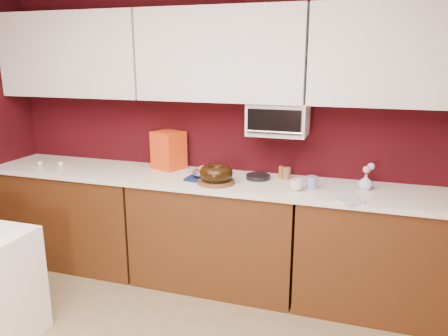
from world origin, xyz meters
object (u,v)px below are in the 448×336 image
flower_vase (366,181)px  pandoro_box (169,150)px  toaster_oven (278,119)px  foil_ham_nest (204,173)px  blue_jar (312,182)px  coffee_mug (296,184)px  bundt_cake (216,173)px

flower_vase → pandoro_box: bearing=175.7°
toaster_oven → foil_ham_nest: bearing=-158.1°
pandoro_box → flower_vase: size_ratio=2.52×
pandoro_box → blue_jar: 1.27m
toaster_oven → foil_ham_nest: toaster_oven is taller
coffee_mug → foil_ham_nest: bearing=174.9°
pandoro_box → flower_vase: pandoro_box is taller
foil_ham_nest → bundt_cake: bearing=-31.5°
bundt_cake → pandoro_box: 0.63m
coffee_mug → blue_jar: size_ratio=1.06×
foil_ham_nest → flower_vase: size_ratio=1.58×
pandoro_box → blue_jar: pandoro_box is taller
coffee_mug → bundt_cake: bearing=-179.0°
toaster_oven → blue_jar: size_ratio=4.82×
blue_jar → coffee_mug: bearing=-141.7°
toaster_oven → foil_ham_nest: 0.71m
foil_ham_nest → flower_vase: bearing=5.5°
bundt_cake → foil_ham_nest: bundt_cake is taller
flower_vase → coffee_mug: bearing=-159.0°
pandoro_box → coffee_mug: pandoro_box is taller
foil_ham_nest → flower_vase: flower_vase is taller
toaster_oven → blue_jar: bearing=-33.6°
coffee_mug → flower_vase: bearing=21.0°
coffee_mug → pandoro_box: bearing=165.1°
bundt_cake → foil_ham_nest: (-0.12, 0.08, -0.02)m
bundt_cake → flower_vase: bearing=10.1°
bundt_cake → pandoro_box: pandoro_box is taller
flower_vase → foil_ham_nest: bearing=-174.5°
foil_ham_nest → coffee_mug: size_ratio=2.03×
foil_ham_nest → flower_vase: (1.21, 0.12, 0.01)m
flower_vase → blue_jar: bearing=-164.7°
pandoro_box → coffee_mug: bearing=7.4°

